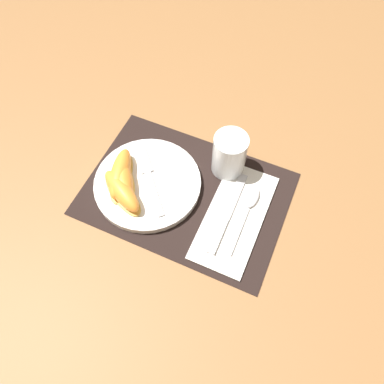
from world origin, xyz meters
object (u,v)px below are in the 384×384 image
(knife, at_px, (227,214))
(citrus_wedge_2, at_px, (122,192))
(plate, at_px, (148,183))
(fork, at_px, (148,175))
(citrus_wedge_0, at_px, (120,174))
(citrus_wedge_1, at_px, (123,181))
(spoon, at_px, (247,205))
(juice_glass, at_px, (229,156))

(knife, height_order, citrus_wedge_2, citrus_wedge_2)
(plate, distance_m, fork, 0.02)
(citrus_wedge_0, distance_m, citrus_wedge_1, 0.02)
(spoon, xyz_separation_m, fork, (-0.23, -0.02, 0.01))
(knife, bearing_deg, citrus_wedge_2, -165.85)
(citrus_wedge_1, bearing_deg, knife, 7.39)
(plate, xyz_separation_m, citrus_wedge_2, (-0.03, -0.05, 0.03))
(juice_glass, bearing_deg, citrus_wedge_0, -146.44)
(knife, height_order, citrus_wedge_1, citrus_wedge_1)
(knife, xyz_separation_m, spoon, (0.03, 0.04, 0.00))
(spoon, height_order, fork, fork)
(knife, xyz_separation_m, citrus_wedge_0, (-0.24, -0.02, 0.03))
(citrus_wedge_2, bearing_deg, citrus_wedge_1, 112.23)
(fork, bearing_deg, spoon, 5.99)
(fork, xyz_separation_m, citrus_wedge_2, (-0.03, -0.07, 0.02))
(juice_glass, xyz_separation_m, citrus_wedge_0, (-0.20, -0.13, -0.01))
(knife, bearing_deg, citrus_wedge_0, -175.74)
(juice_glass, bearing_deg, citrus_wedge_2, -136.01)
(spoon, relative_size, fork, 1.16)
(juice_glass, height_order, spoon, juice_glass)
(citrus_wedge_0, height_order, citrus_wedge_2, citrus_wedge_0)
(citrus_wedge_1, relative_size, citrus_wedge_2, 0.99)
(juice_glass, distance_m, citrus_wedge_0, 0.24)
(knife, distance_m, citrus_wedge_0, 0.25)
(spoon, height_order, citrus_wedge_0, citrus_wedge_0)
(plate, relative_size, citrus_wedge_0, 1.71)
(spoon, xyz_separation_m, citrus_wedge_0, (-0.28, -0.05, 0.03))
(citrus_wedge_0, height_order, citrus_wedge_1, citrus_wedge_0)
(spoon, distance_m, fork, 0.23)
(plate, distance_m, juice_glass, 0.19)
(spoon, bearing_deg, plate, -170.19)
(juice_glass, bearing_deg, plate, -141.33)
(juice_glass, distance_m, spoon, 0.12)
(juice_glass, bearing_deg, spoon, -45.84)
(plate, height_order, juice_glass, juice_glass)
(juice_glass, relative_size, citrus_wedge_2, 0.81)
(plate, relative_size, citrus_wedge_1, 1.86)
(fork, height_order, citrus_wedge_2, citrus_wedge_2)
(citrus_wedge_2, bearing_deg, spoon, 20.02)
(spoon, bearing_deg, knife, -131.77)
(knife, bearing_deg, juice_glass, 110.67)
(knife, xyz_separation_m, citrus_wedge_2, (-0.22, -0.06, 0.03))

